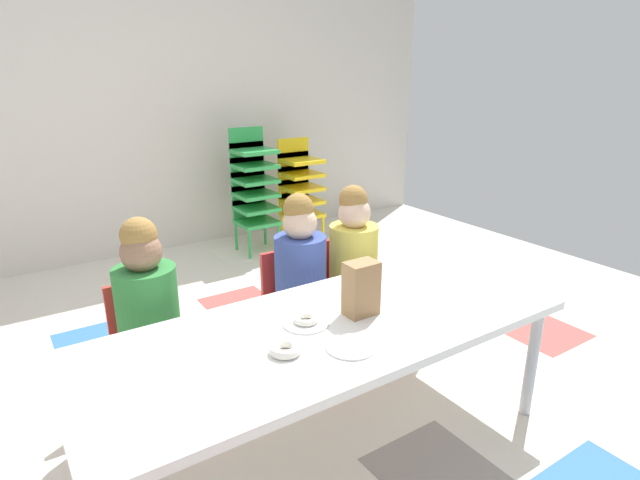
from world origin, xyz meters
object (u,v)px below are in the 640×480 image
(paper_bag_brown, at_px, (361,288))
(donut_powdered_loose, at_px, (285,349))
(craft_table, at_px, (329,335))
(paper_plate_center_table, at_px, (351,347))
(seated_child_near_camera, at_px, (146,301))
(seated_child_far_right, at_px, (352,253))
(kid_chair_yellow_stack, at_px, (299,185))
(kid_chair_green_stack, at_px, (253,185))
(donut_powdered_on_plate, at_px, (306,319))
(paper_plate_near_edge, at_px, (306,323))
(seated_child_middle_seat, at_px, (300,266))

(paper_bag_brown, distance_m, donut_powdered_loose, 0.42)
(craft_table, bearing_deg, paper_plate_center_table, -99.89)
(seated_child_near_camera, bearing_deg, craft_table, -49.32)
(donut_powdered_loose, bearing_deg, seated_child_far_right, 40.60)
(kid_chair_yellow_stack, bearing_deg, donut_powdered_loose, -122.19)
(craft_table, height_order, donut_powdered_loose, donut_powdered_loose)
(seated_child_near_camera, bearing_deg, paper_bag_brown, -41.39)
(seated_child_near_camera, distance_m, kid_chair_green_stack, 2.22)
(kid_chair_green_stack, height_order, donut_powdered_on_plate, kid_chair_green_stack)
(seated_child_far_right, bearing_deg, donut_powdered_on_plate, -139.17)
(paper_bag_brown, distance_m, paper_plate_center_table, 0.29)
(donut_powdered_on_plate, bearing_deg, kid_chair_green_stack, 68.24)
(paper_bag_brown, relative_size, donut_powdered_loose, 1.91)
(donut_powdered_on_plate, xyz_separation_m, donut_powdered_loose, (-0.17, -0.14, -0.00))
(craft_table, relative_size, paper_plate_near_edge, 10.54)
(seated_child_far_right, xyz_separation_m, kid_chair_yellow_stack, (0.73, 1.75, -0.04))
(craft_table, height_order, kid_chair_green_stack, kid_chair_green_stack)
(paper_plate_near_edge, distance_m, donut_powdered_loose, 0.22)
(seated_child_far_right, xyz_separation_m, paper_plate_near_edge, (-0.64, -0.55, 0.01))
(kid_chair_yellow_stack, relative_size, donut_powdered_loose, 7.99)
(donut_powdered_on_plate, bearing_deg, seated_child_far_right, 40.83)
(kid_chair_green_stack, bearing_deg, donut_powdered_on_plate, -111.76)
(donut_powdered_loose, bearing_deg, seated_child_middle_seat, 55.42)
(paper_plate_near_edge, xyz_separation_m, donut_powdered_loose, (-0.17, -0.14, 0.01))
(seated_child_near_camera, relative_size, donut_powdered_on_plate, 9.61)
(seated_child_far_right, height_order, donut_powdered_on_plate, seated_child_far_right)
(kid_chair_yellow_stack, bearing_deg, seated_child_middle_seat, -121.20)
(craft_table, xyz_separation_m, donut_powdered_loose, (-0.24, -0.09, 0.06))
(kid_chair_green_stack, distance_m, donut_powdered_on_plate, 2.48)
(kid_chair_yellow_stack, distance_m, paper_plate_near_edge, 2.68)
(paper_plate_center_table, height_order, donut_powdered_on_plate, donut_powdered_on_plate)
(paper_plate_center_table, relative_size, donut_powdered_on_plate, 1.89)
(kid_chair_green_stack, height_order, kid_chair_yellow_stack, kid_chair_green_stack)
(craft_table, height_order, donut_powdered_on_plate, donut_powdered_on_plate)
(craft_table, bearing_deg, paper_bag_brown, 2.68)
(seated_child_far_right, relative_size, donut_powdered_on_plate, 9.61)
(craft_table, xyz_separation_m, seated_child_near_camera, (-0.52, 0.61, 0.04))
(seated_child_far_right, xyz_separation_m, donut_powdered_loose, (-0.81, -0.70, 0.02))
(seated_child_near_camera, relative_size, kid_chair_yellow_stack, 1.00)
(kid_chair_green_stack, height_order, paper_plate_center_table, kid_chair_green_stack)
(seated_child_near_camera, distance_m, kid_chair_yellow_stack, 2.53)
(kid_chair_yellow_stack, relative_size, paper_plate_center_table, 5.11)
(paper_bag_brown, height_order, donut_powdered_on_plate, paper_bag_brown)
(seated_child_middle_seat, height_order, seated_child_far_right, same)
(donut_powdered_loose, bearing_deg, seated_child_near_camera, 111.91)
(paper_plate_near_edge, relative_size, donut_powdered_on_plate, 1.89)
(kid_chair_green_stack, distance_m, paper_plate_center_table, 2.69)
(seated_child_near_camera, xyz_separation_m, seated_child_far_right, (1.09, 0.00, 0.00))
(seated_child_near_camera, distance_m, donut_powdered_on_plate, 0.71)
(seated_child_middle_seat, xyz_separation_m, donut_powdered_loose, (-0.48, -0.70, 0.02))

